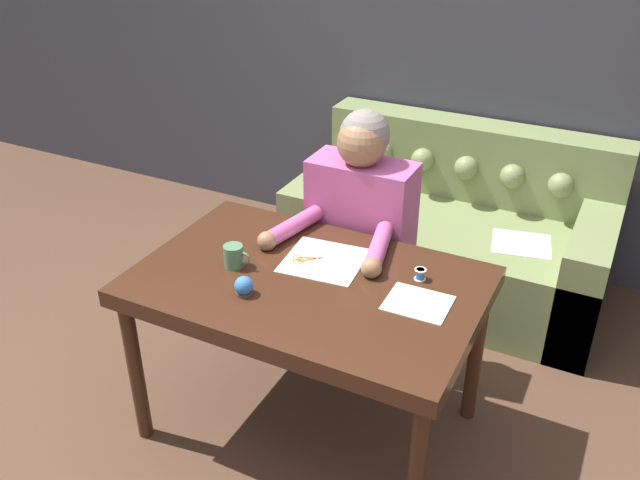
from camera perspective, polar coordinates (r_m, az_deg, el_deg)
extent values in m
plane|color=#4C3323|center=(2.97, -3.29, -16.15)|extent=(16.00, 16.00, 0.00)
cube|color=#383842|center=(3.93, 10.69, 16.87)|extent=(8.00, 0.06, 2.60)
cube|color=#381E11|center=(2.57, -1.03, -3.92)|extent=(1.30, 0.84, 0.07)
cylinder|color=#381E11|center=(2.85, -15.24, -10.64)|extent=(0.06, 0.06, 0.67)
cylinder|color=#381E11|center=(2.39, 8.07, -19.24)|extent=(0.06, 0.06, 0.67)
cylinder|color=#381E11|center=(3.30, -7.15, -3.64)|extent=(0.06, 0.06, 0.67)
cylinder|color=#381E11|center=(2.91, 12.96, -9.32)|extent=(0.06, 0.06, 0.67)
cube|color=olive|center=(3.80, 10.67, -1.13)|extent=(1.65, 0.89, 0.44)
cube|color=olive|center=(3.90, 12.74, 6.61)|extent=(1.65, 0.22, 0.43)
cube|color=olive|center=(3.99, 0.84, 2.24)|extent=(0.20, 0.89, 0.60)
cube|color=olive|center=(3.67, 21.58, -2.59)|extent=(0.20, 0.89, 0.60)
sphere|color=olive|center=(3.93, 5.17, 7.37)|extent=(0.13, 0.13, 0.13)
sphere|color=olive|center=(3.85, 8.63, 6.68)|extent=(0.13, 0.13, 0.13)
sphere|color=olive|center=(3.79, 12.21, 5.95)|extent=(0.13, 0.13, 0.13)
sphere|color=olive|center=(3.74, 15.87, 5.17)|extent=(0.13, 0.13, 0.13)
sphere|color=olive|center=(3.71, 19.61, 4.36)|extent=(0.13, 0.13, 0.13)
cube|color=white|center=(3.53, 16.61, -0.30)|extent=(0.33, 0.31, 0.00)
cylinder|color=#33281E|center=(3.27, 3.21, -6.01)|extent=(0.28, 0.28, 0.46)
cube|color=#B24C84|center=(3.00, 3.48, 1.81)|extent=(0.46, 0.22, 0.54)
sphere|color=#896042|center=(2.84, 3.53, 8.17)|extent=(0.21, 0.21, 0.21)
sphere|color=slate|center=(2.85, 3.80, 8.85)|extent=(0.21, 0.21, 0.21)
cylinder|color=#B24C84|center=(2.84, -2.31, 1.17)|extent=(0.13, 0.33, 0.07)
sphere|color=#896042|center=(2.74, -4.49, -0.09)|extent=(0.08, 0.08, 0.08)
cylinder|color=#B24C84|center=(2.70, 4.96, -0.61)|extent=(0.14, 0.33, 0.07)
sphere|color=#896042|center=(2.56, 4.35, -2.36)|extent=(0.08, 0.08, 0.08)
cube|color=beige|center=(2.66, 0.35, -1.74)|extent=(0.33, 0.32, 0.00)
cube|color=beige|center=(2.44, 8.25, -5.27)|extent=(0.23, 0.20, 0.00)
cube|color=silver|center=(2.69, 1.02, -1.38)|extent=(0.10, 0.09, 0.00)
cube|color=#D1511E|center=(2.66, -1.03, -1.72)|extent=(0.06, 0.06, 0.00)
torus|color=#D1511E|center=(2.65, -1.85, -1.85)|extent=(0.04, 0.04, 0.01)
cube|color=silver|center=(2.67, 1.09, -1.62)|extent=(0.12, 0.06, 0.00)
cube|color=#D1511E|center=(2.68, -1.06, -1.56)|extent=(0.08, 0.04, 0.00)
torus|color=#D1511E|center=(2.68, -1.91, -1.54)|extent=(0.04, 0.04, 0.01)
cylinder|color=silver|center=(2.67, -0.21, -1.59)|extent=(0.01, 0.01, 0.01)
cylinder|color=#47704C|center=(2.63, -7.29, -1.35)|extent=(0.08, 0.08, 0.09)
torus|color=#47704C|center=(2.60, -6.38, -1.52)|extent=(0.05, 0.01, 0.05)
cylinder|color=#3366B2|center=(2.57, 8.44, -2.88)|extent=(0.03, 0.03, 0.04)
cylinder|color=beige|center=(2.55, 8.47, -2.49)|extent=(0.04, 0.04, 0.00)
cylinder|color=beige|center=(2.58, 8.40, -3.26)|extent=(0.04, 0.04, 0.00)
cylinder|color=#4C3828|center=(2.48, -6.39, -4.43)|extent=(0.06, 0.06, 0.01)
sphere|color=#3366B2|center=(2.46, -6.43, -3.84)|extent=(0.07, 0.07, 0.07)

